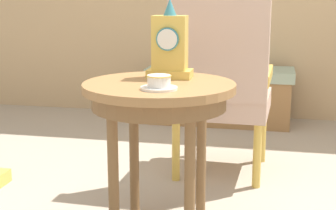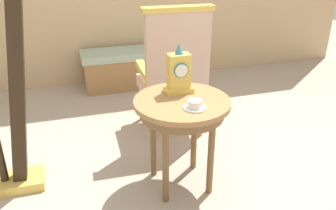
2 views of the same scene
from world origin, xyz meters
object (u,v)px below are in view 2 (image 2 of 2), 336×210
Objects in this scene: teacup_left at (195,105)px; mantel_clock at (179,73)px; harp at (8,94)px; window_bench at (131,68)px; armchair at (174,70)px; side_table at (182,111)px.

teacup_left is 0.42× the size of mantel_clock.
harp reaches higher than window_bench.
armchair is at bearing 18.98° from harp.
harp is (-1.06, 0.30, 0.13)m from side_table.
armchair is (0.14, 0.87, -0.09)m from teacup_left.
side_table is at bearing -98.52° from mantel_clock.
teacup_left is 0.29m from mantel_clock.
side_table is 0.75m from armchair.
mantel_clock is at bearing 81.48° from side_table.
armchair reaches higher than window_bench.
side_table is 0.25m from mantel_clock.
side_table is at bearing -103.64° from armchair.
side_table reaches higher than window_bench.
armchair is (0.16, 0.60, -0.20)m from mantel_clock.
window_bench is (-0.13, 1.22, -0.37)m from armchair.
teacup_left reaches higher than side_table.
teacup_left is 0.12× the size of armchair.
teacup_left is 2.14m from window_bench.
teacup_left is at bearing -90.42° from window_bench.
window_bench is at bearing 89.08° from mantel_clock.
armchair is at bearing 76.36° from side_table.
harp is at bearing 170.73° from mantel_clock.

